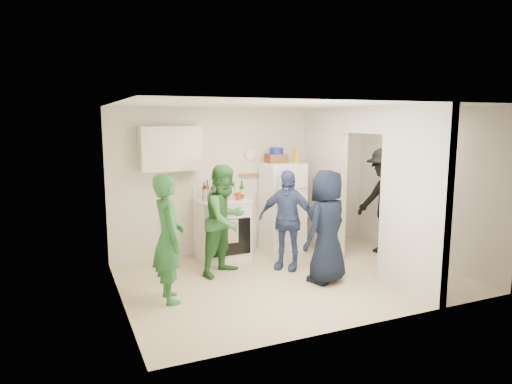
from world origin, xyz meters
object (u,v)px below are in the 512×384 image
at_px(blue_bowl, 276,151).
at_px(person_navy, 327,226).
at_px(stove, 222,229).
at_px(person_green_left, 168,238).
at_px(person_green_center, 225,220).
at_px(person_denim, 287,220).
at_px(fridge, 282,207).
at_px(wicker_basket, 276,158).
at_px(person_nook, 386,201).
at_px(yellow_cup_stack_top, 297,156).

distance_m(blue_bowl, person_navy, 1.95).
distance_m(stove, person_green_left, 1.94).
xyz_separation_m(person_green_center, person_denim, (0.94, -0.16, -0.05)).
relative_size(fridge, person_green_center, 0.95).
bearing_deg(stove, blue_bowl, 1.13).
xyz_separation_m(blue_bowl, person_green_center, (-1.22, -0.78, -0.95)).
xyz_separation_m(blue_bowl, person_denim, (-0.27, -0.94, -1.00)).
xyz_separation_m(stove, wicker_basket, (1.01, 0.02, 1.14)).
distance_m(person_denim, person_navy, 0.80).
xyz_separation_m(fridge, person_green_left, (-2.34, -1.44, 0.04)).
bearing_deg(person_nook, fridge, -126.06).
distance_m(person_green_left, person_nook, 3.93).
relative_size(blue_bowl, person_navy, 0.15).
distance_m(stove, person_green_center, 0.85).
height_order(fridge, person_green_center, person_green_center).
bearing_deg(person_green_left, person_navy, -95.17).
bearing_deg(person_green_left, person_green_center, -55.03).
relative_size(wicker_basket, yellow_cup_stack_top, 1.40).
relative_size(fridge, person_navy, 0.97).
bearing_deg(person_denim, person_navy, -27.39).
height_order(wicker_basket, person_denim, wicker_basket).
bearing_deg(blue_bowl, person_denim, -106.20).
bearing_deg(person_denim, person_green_left, -119.99).
relative_size(person_denim, person_nook, 0.84).
bearing_deg(wicker_basket, blue_bowl, 0.00).
height_order(wicker_basket, yellow_cup_stack_top, yellow_cup_stack_top).
height_order(blue_bowl, person_green_center, blue_bowl).
bearing_deg(person_green_left, stove, -39.79).
relative_size(stove, fridge, 0.64).
xyz_separation_m(blue_bowl, yellow_cup_stack_top, (0.32, -0.15, -0.08)).
distance_m(wicker_basket, yellow_cup_stack_top, 0.36).
bearing_deg(fridge, wicker_basket, 153.43).
bearing_deg(person_green_left, person_nook, -81.40).
distance_m(stove, person_denim, 1.21).
height_order(fridge, person_nook, person_nook).
height_order(wicker_basket, blue_bowl, blue_bowl).
xyz_separation_m(blue_bowl, person_navy, (-0.02, -1.69, -0.97)).
bearing_deg(wicker_basket, person_nook, -28.70).
distance_m(fridge, person_navy, 1.65).
bearing_deg(stove, person_denim, -51.09).
bearing_deg(blue_bowl, person_green_center, -147.43).
bearing_deg(person_denim, fridge, 111.48).
height_order(stove, person_navy, person_navy).
height_order(person_green_center, person_navy, person_green_center).
bearing_deg(person_navy, stove, -83.06).
xyz_separation_m(fridge, person_navy, (-0.12, -1.64, 0.02)).
bearing_deg(person_green_left, fridge, -58.35).
distance_m(yellow_cup_stack_top, person_denim, 1.35).
relative_size(fridge, person_nook, 0.85).
bearing_deg(yellow_cup_stack_top, person_denim, -126.97).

